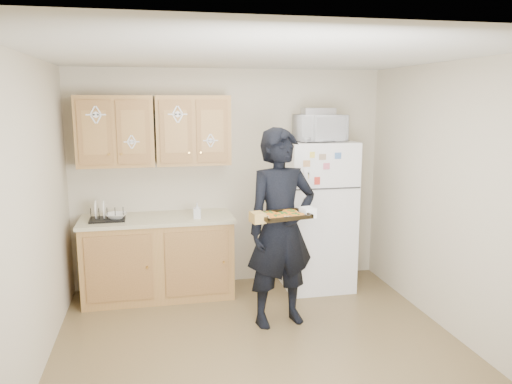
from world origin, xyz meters
TOP-DOWN VIEW (x-y plane):
  - floor at (0.00, 0.00)m, footprint 3.60×3.60m
  - ceiling at (0.00, 0.00)m, footprint 3.60×3.60m
  - wall_back at (0.00, 1.80)m, footprint 3.60×0.04m
  - wall_front at (0.00, -1.80)m, footprint 3.60×0.04m
  - wall_left at (-1.80, 0.00)m, footprint 0.04×3.60m
  - wall_right at (1.80, 0.00)m, footprint 0.04×3.60m
  - refrigerator at (0.95, 1.43)m, footprint 0.75×0.70m
  - base_cabinet at (-0.85, 1.48)m, footprint 1.60×0.60m
  - countertop at (-0.85, 1.48)m, footprint 1.64×0.64m
  - upper_cab_left at (-1.25, 1.61)m, footprint 0.80×0.33m
  - upper_cab_right at (-0.43, 1.61)m, footprint 0.80×0.33m
  - cereal_box at (1.47, 1.67)m, footprint 0.20×0.07m
  - person at (0.30, 0.56)m, footprint 0.77×0.58m
  - baking_tray at (0.24, 0.26)m, footprint 0.49×0.40m
  - pizza_front_left at (0.15, 0.17)m, footprint 0.15×0.15m
  - pizza_front_right at (0.35, 0.21)m, footprint 0.15×0.15m
  - pizza_back_left at (0.13, 0.31)m, footprint 0.15×0.15m
  - pizza_back_right at (0.33, 0.35)m, footprint 0.15×0.15m
  - pizza_center at (0.24, 0.26)m, footprint 0.15×0.15m
  - microwave at (0.95, 1.38)m, footprint 0.54×0.38m
  - foil_pan at (0.94, 1.41)m, footprint 0.35×0.26m
  - dish_rack at (-1.36, 1.44)m, footprint 0.37×0.28m
  - bowl at (-1.27, 1.44)m, footprint 0.24×0.24m
  - soap_bottle at (-0.43, 1.34)m, footprint 0.09×0.09m

SIDE VIEW (x-z plane):
  - floor at x=0.00m, z-range 0.00..0.00m
  - cereal_box at x=1.47m, z-range 0.00..0.32m
  - base_cabinet at x=-0.85m, z-range 0.00..0.86m
  - refrigerator at x=0.95m, z-range 0.00..1.70m
  - countertop at x=-0.85m, z-range 0.86..0.90m
  - bowl at x=-1.27m, z-range 0.92..0.97m
  - person at x=0.30m, z-range 0.00..1.90m
  - dish_rack at x=-1.36m, z-range 0.90..1.05m
  - soap_bottle at x=-0.43m, z-range 0.90..1.07m
  - baking_tray at x=0.24m, z-range 1.12..1.16m
  - pizza_front_left at x=0.15m, z-range 1.15..1.17m
  - pizza_front_right at x=0.35m, z-range 1.15..1.17m
  - pizza_back_left at x=0.13m, z-range 1.15..1.17m
  - pizza_back_right at x=0.33m, z-range 1.15..1.17m
  - pizza_center at x=0.24m, z-range 1.15..1.17m
  - wall_back at x=0.00m, z-range 0.00..2.50m
  - wall_front at x=0.00m, z-range 0.00..2.50m
  - wall_left at x=-1.80m, z-range 0.00..2.50m
  - wall_right at x=1.80m, z-range 0.00..2.50m
  - upper_cab_left at x=-1.25m, z-range 1.45..2.20m
  - upper_cab_right at x=-0.43m, z-range 1.45..2.20m
  - microwave at x=0.95m, z-range 1.70..1.99m
  - foil_pan at x=0.94m, z-range 1.99..2.07m
  - ceiling at x=0.00m, z-range 2.50..2.50m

